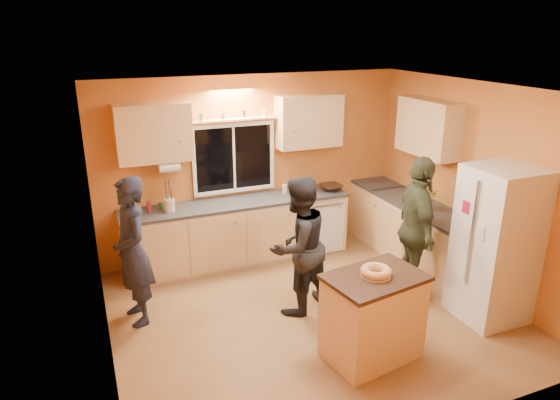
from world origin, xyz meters
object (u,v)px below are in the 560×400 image
person_left (133,252)px  person_center (298,246)px  person_right (417,229)px  refrigerator (496,245)px  island (373,316)px

person_left → person_center: person_left is taller
person_left → person_right: 3.33m
refrigerator → person_left: 4.06m
island → person_right: (1.13, 0.86, 0.43)m
refrigerator → person_right: bearing=127.5°
person_left → person_center: bearing=65.3°
refrigerator → person_center: bearing=154.3°
refrigerator → person_right: (-0.55, 0.71, -0.00)m
person_right → island: bearing=147.6°
person_center → person_right: 1.48m
person_left → person_center: 1.86m
person_left → island: bearing=43.6°
person_center → person_right: (1.46, -0.25, 0.07)m
refrigerator → person_left: size_ratio=1.05×
island → person_left: bearing=133.6°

